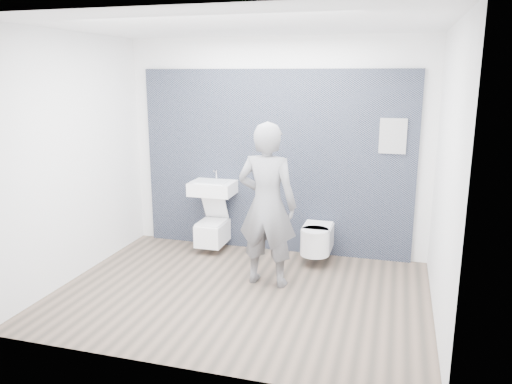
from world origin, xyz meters
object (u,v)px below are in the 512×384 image
(visitor, at_px, (267,205))
(washbasin, at_px, (213,188))
(toilet_rounded, at_px, (316,239))
(toilet_square, at_px, (213,231))

(visitor, bearing_deg, washbasin, -38.41)
(toilet_rounded, distance_m, visitor, 1.09)
(toilet_rounded, bearing_deg, toilet_square, 177.51)
(washbasin, bearing_deg, visitor, -41.98)
(washbasin, bearing_deg, toilet_square, -90.00)
(washbasin, relative_size, toilet_square, 0.89)
(washbasin, distance_m, visitor, 1.32)
(washbasin, bearing_deg, toilet_rounded, -3.82)
(visitor, bearing_deg, toilet_square, -37.33)
(toilet_square, bearing_deg, washbasin, 90.00)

